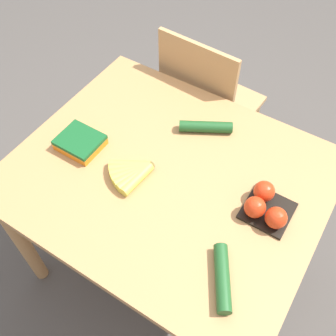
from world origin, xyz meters
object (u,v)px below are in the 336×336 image
(chair, at_px, (206,106))
(carrot_bag, at_px, (80,142))
(tomato_pack, at_px, (265,206))
(cucumber_far, at_px, (222,278))
(banana_bunch, at_px, (132,172))
(cucumber_near, at_px, (206,127))

(chair, xyz_separation_m, carrot_bag, (-0.18, -0.69, 0.28))
(tomato_pack, bearing_deg, cucumber_far, -91.60)
(tomato_pack, bearing_deg, carrot_bag, -171.82)
(chair, distance_m, cucumber_far, 1.04)
(banana_bunch, height_order, cucumber_far, cucumber_far)
(chair, xyz_separation_m, tomato_pack, (0.52, -0.58, 0.29))
(chair, xyz_separation_m, cucumber_far, (0.51, -0.87, 0.28))
(banana_bunch, distance_m, cucumber_near, 0.35)
(cucumber_near, bearing_deg, carrot_bag, -138.13)
(banana_bunch, distance_m, carrot_bag, 0.24)
(tomato_pack, distance_m, cucumber_near, 0.41)
(cucumber_near, relative_size, cucumber_far, 1.01)
(chair, bearing_deg, cucumber_near, 118.89)
(tomato_pack, xyz_separation_m, cucumber_far, (-0.01, -0.28, -0.02))
(carrot_bag, height_order, cucumber_far, same)
(tomato_pack, relative_size, carrot_bag, 1.00)
(banana_bunch, bearing_deg, cucumber_near, 70.88)
(tomato_pack, height_order, cucumber_near, tomato_pack)
(banana_bunch, distance_m, tomato_pack, 0.47)
(cucumber_far, bearing_deg, carrot_bag, 165.25)
(cucumber_far, bearing_deg, chair, 120.43)
(chair, xyz_separation_m, cucumber_near, (0.17, -0.37, 0.28))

